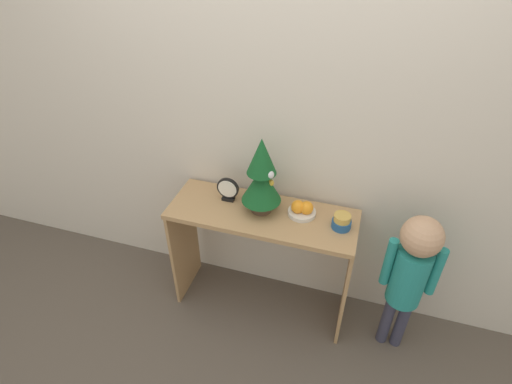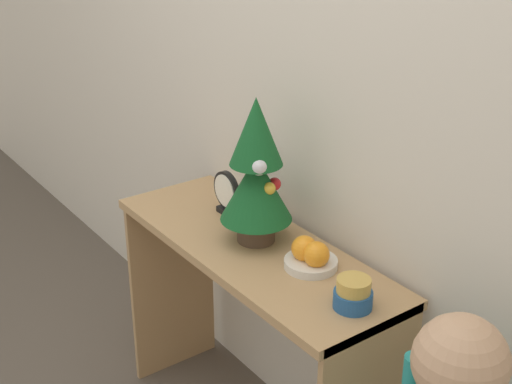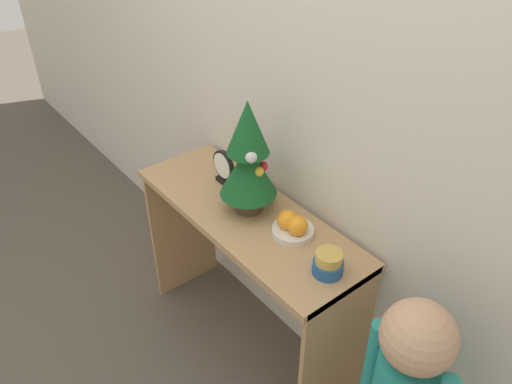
# 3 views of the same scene
# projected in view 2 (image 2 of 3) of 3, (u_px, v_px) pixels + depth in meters

# --- Properties ---
(back_wall) EXTENTS (7.00, 0.05, 2.50)m
(back_wall) POSITION_uv_depth(u_px,v_px,m) (316.00, 90.00, 2.19)
(back_wall) COLOR beige
(back_wall) RESTS_ON ground_plane
(console_table) EXTENTS (1.10, 0.39, 0.79)m
(console_table) POSITION_uv_depth(u_px,v_px,m) (253.00, 296.00, 2.33)
(console_table) COLOR tan
(console_table) RESTS_ON ground_plane
(mini_tree) EXTENTS (0.23, 0.23, 0.47)m
(mini_tree) POSITION_uv_depth(u_px,v_px,m) (256.00, 172.00, 2.17)
(mini_tree) COLOR #4C3828
(mini_tree) RESTS_ON console_table
(fruit_bowl) EXTENTS (0.16, 0.16, 0.09)m
(fruit_bowl) POSITION_uv_depth(u_px,v_px,m) (310.00, 256.00, 2.10)
(fruit_bowl) COLOR silver
(fruit_bowl) RESTS_ON console_table
(singing_bowl) EXTENTS (0.11, 0.11, 0.09)m
(singing_bowl) POSITION_uv_depth(u_px,v_px,m) (353.00, 294.00, 1.90)
(singing_bowl) COLOR #235189
(singing_bowl) RESTS_ON console_table
(desk_clock) EXTENTS (0.13, 0.04, 0.15)m
(desk_clock) POSITION_uv_depth(u_px,v_px,m) (227.00, 193.00, 2.42)
(desk_clock) COLOR black
(desk_clock) RESTS_ON console_table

